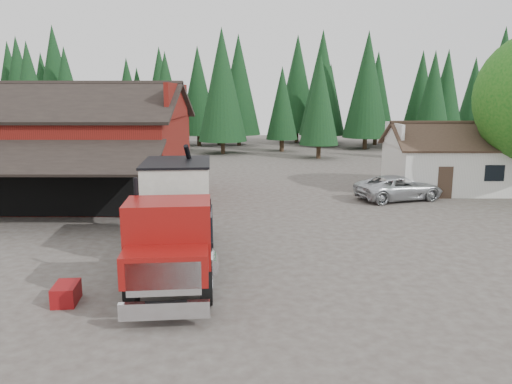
{
  "coord_description": "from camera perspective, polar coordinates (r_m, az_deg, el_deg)",
  "views": [
    {
      "loc": [
        -0.03,
        -20.49,
        6.33
      ],
      "look_at": [
        -0.18,
        2.77,
        1.8
      ],
      "focal_mm": 35.0,
      "sensor_mm": 36.0,
      "label": 1
    }
  ],
  "objects": [
    {
      "name": "near_pine_c",
      "position": [
        51.45,
        26.19,
        10.54
      ],
      "size": [
        4.84,
        4.84,
        12.4
      ],
      "color": "#382619",
      "rests_on": "ground"
    },
    {
      "name": "near_pine_b",
      "position": [
        50.85,
        7.3,
        10.44
      ],
      "size": [
        3.96,
        3.96,
        10.4
      ],
      "color": "#382619",
      "rests_on": "ground"
    },
    {
      "name": "red_barn",
      "position": [
        32.51,
        -19.4,
        3.97
      ],
      "size": [
        12.8,
        13.63,
        7.18
      ],
      "color": "maroon",
      "rests_on": "ground"
    },
    {
      "name": "silver_car",
      "position": [
        31.78,
        16.04,
        0.47
      ],
      "size": [
        5.9,
        4.04,
        1.5
      ],
      "primitive_type": "imported",
      "rotation": [
        0.0,
        0.0,
        1.89
      ],
      "color": "#B9BDC2",
      "rests_on": "ground"
    },
    {
      "name": "near_pine_d",
      "position": [
        54.64,
        -3.89,
        12.11
      ],
      "size": [
        5.28,
        5.28,
        13.4
      ],
      "color": "#382619",
      "rests_on": "ground"
    },
    {
      "name": "feed_truck",
      "position": [
        18.29,
        -9.23,
        -2.62
      ],
      "size": [
        3.6,
        9.98,
        4.41
      ],
      "rotation": [
        0.0,
        0.0,
        0.1
      ],
      "color": "black",
      "rests_on": "ground"
    },
    {
      "name": "near_pine_a",
      "position": [
        53.23,
        -24.42,
        10.12
      ],
      "size": [
        4.4,
        4.4,
        11.4
      ],
      "color": "#382619",
      "rests_on": "ground"
    },
    {
      "name": "conifer_backdrop",
      "position": [
        62.81,
        0.39,
        5.24
      ],
      "size": [
        76.0,
        16.0,
        16.0
      ],
      "primitive_type": null,
      "color": "black",
      "rests_on": "ground"
    },
    {
      "name": "ground",
      "position": [
        21.44,
        0.43,
        -6.15
      ],
      "size": [
        120.0,
        120.0,
        0.0
      ],
      "primitive_type": "plane",
      "color": "#423A34",
      "rests_on": "ground"
    },
    {
      "name": "farmhouse",
      "position": [
        36.23,
        21.47,
        2.86
      ],
      "size": [
        8.6,
        6.42,
        4.65
      ],
      "color": "silver",
      "rests_on": "ground"
    },
    {
      "name": "equip_box",
      "position": [
        16.79,
        -20.87,
        -10.78
      ],
      "size": [
        0.82,
        1.17,
        0.6
      ],
      "primitive_type": "cube",
      "rotation": [
        0.0,
        0.0,
        0.11
      ],
      "color": "maroon",
      "rests_on": "ground"
    }
  ]
}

